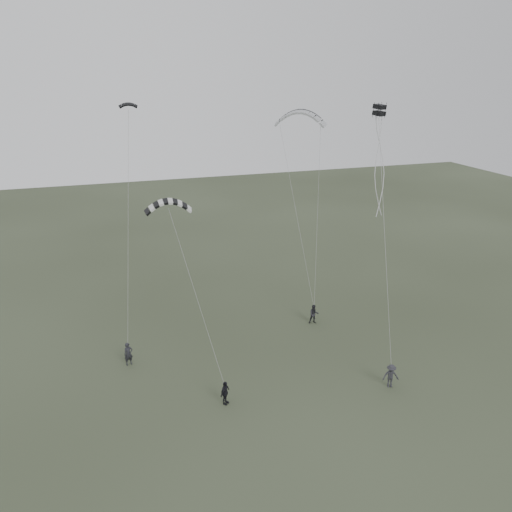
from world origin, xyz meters
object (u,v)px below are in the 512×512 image
object	(u,v)px
kite_dark_small	(128,104)
flyer_center	(225,393)
kite_striped	(168,201)
flyer_right	(314,314)
kite_pale_large	(300,112)
flyer_left	(128,354)
flyer_far	(391,376)
kite_box	(379,110)

from	to	relation	value
kite_dark_small	flyer_center	bearing A→B (deg)	-74.32
kite_striped	kite_dark_small	bearing A→B (deg)	102.82
flyer_right	kite_striped	distance (m)	16.36
flyer_center	kite_pale_large	distance (m)	24.91
flyer_left	flyer_far	xyz separation A→B (m)	(16.30, -8.15, -0.02)
kite_box	kite_pale_large	bearing A→B (deg)	75.45
kite_pale_large	kite_striped	xyz separation A→B (m)	(-13.26, -9.97, -4.56)
flyer_right	kite_dark_small	xyz separation A→B (m)	(-13.18, 5.62, 16.66)
flyer_far	kite_striped	xyz separation A→B (m)	(-12.92, 7.44, 11.09)
flyer_center	kite_dark_small	world-z (taller)	kite_dark_small
flyer_center	kite_striped	xyz separation A→B (m)	(-2.02, 5.80, 11.12)
flyer_center	kite_dark_small	xyz separation A→B (m)	(-3.42, 13.77, 16.68)
flyer_right	kite_dark_small	distance (m)	21.97
flyer_right	flyer_far	distance (m)	9.86
kite_pale_large	flyer_right	bearing A→B (deg)	-67.42
flyer_far	kite_box	world-z (taller)	kite_box
flyer_far	kite_dark_small	world-z (taller)	kite_dark_small
flyer_left	flyer_far	bearing A→B (deg)	-41.91
kite_striped	flyer_right	bearing A→B (deg)	14.19
flyer_far	kite_pale_large	bearing A→B (deg)	103.84
kite_pale_large	kite_box	size ratio (longest dim) A/B	6.16
flyer_right	kite_pale_large	xyz separation A→B (m)	(1.47, 7.62, 15.65)
flyer_center	flyer_right	bearing A→B (deg)	-4.06
flyer_left	flyer_center	world-z (taller)	flyer_left
kite_pale_large	kite_box	bearing A→B (deg)	-46.38
flyer_far	flyer_center	bearing A→B (deg)	-173.63
flyer_right	kite_box	size ratio (longest dim) A/B	2.25
kite_dark_small	kite_striped	bearing A→B (deg)	-78.33
flyer_left	kite_box	bearing A→B (deg)	-17.22
flyer_far	flyer_left	bearing A→B (deg)	168.37
kite_dark_small	kite_pale_large	xyz separation A→B (m)	(14.65, 1.99, -1.00)
kite_box	kite_striped	bearing A→B (deg)	155.73
flyer_far	kite_box	xyz separation A→B (m)	(2.10, 7.55, 16.40)
kite_striped	kite_box	bearing A→B (deg)	3.31
flyer_right	kite_pale_large	size ratio (longest dim) A/B	0.37
flyer_far	kite_dark_small	distance (m)	26.83
flyer_left	kite_striped	xyz separation A→B (m)	(3.38, -0.71, 11.06)
flyer_right	flyer_far	xyz separation A→B (m)	(1.13, -9.79, 0.01)
kite_dark_small	kite_striped	distance (m)	9.82
kite_pale_large	kite_box	distance (m)	10.05
flyer_left	flyer_right	distance (m)	15.25
flyer_center	flyer_left	bearing A→B (deg)	85.78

